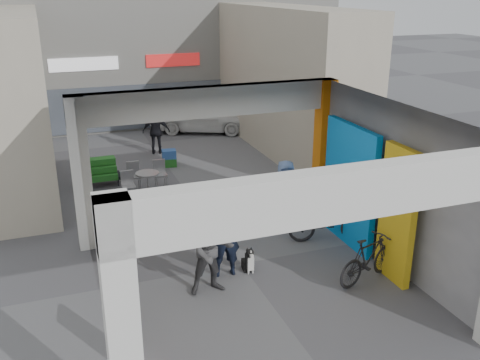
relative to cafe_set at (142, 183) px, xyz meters
name	(u,v)px	position (x,y,z in m)	size (l,w,h in m)	color
ground	(241,264)	(1.21, -4.88, -0.30)	(90.00, 90.00, 0.00)	#56575B
arcade_canopy	(282,172)	(1.75, -5.70, 2.00)	(6.40, 6.45, 6.40)	silver
far_building	(126,27)	(1.21, 9.11, 3.69)	(18.00, 4.08, 8.00)	silver
plaza_bldg_left	(11,98)	(-3.29, 2.62, 2.20)	(2.00, 9.00, 5.00)	#AFA591
plaza_bldg_right	(287,81)	(5.71, 2.62, 2.20)	(2.00, 9.00, 5.00)	#AFA591
bollard_left	(139,212)	(-0.52, -2.43, 0.19)	(0.09, 0.09, 0.98)	gray
bollard_center	(209,203)	(1.26, -2.43, 0.17)	(0.09, 0.09, 0.93)	gray
bollard_right	(266,194)	(2.83, -2.39, 0.17)	(0.09, 0.09, 0.93)	gray
advert_board_near	(130,338)	(-1.53, -7.35, 0.21)	(0.15, 0.56, 1.00)	white
advert_board_far	(102,237)	(-1.53, -3.58, 0.21)	(0.16, 0.56, 1.00)	white
cafe_set	(142,183)	(0.00, 0.00, 0.00)	(1.40, 1.13, 0.84)	#98989C
produce_stand	(100,175)	(-1.08, 1.10, 0.02)	(1.21, 0.66, 0.80)	black
crate_stack	(169,158)	(1.28, 2.14, -0.02)	(0.49, 0.41, 0.56)	#185217
border_collie	(249,261)	(1.26, -5.23, -0.07)	(0.21, 0.42, 0.57)	black
man_with_dog	(224,235)	(0.73, -5.18, 0.60)	(0.66, 0.43, 1.80)	black
man_back_turned	(212,251)	(0.31, -5.71, 0.59)	(0.87, 0.67, 1.78)	#3D3D3F
man_elderly	(285,194)	(2.90, -3.45, 0.56)	(0.84, 0.54, 1.71)	#5F7EB9
man_crates	(156,131)	(1.20, 3.70, 0.51)	(0.95, 0.40, 1.62)	black
bicycle_front	(328,221)	(3.51, -4.52, 0.19)	(0.65, 1.88, 0.99)	black
bicycle_rear	(368,259)	(3.39, -6.40, 0.19)	(0.46, 1.64, 0.99)	black
white_van	(201,115)	(3.55, 6.07, 0.39)	(1.62, 4.02, 1.37)	silver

